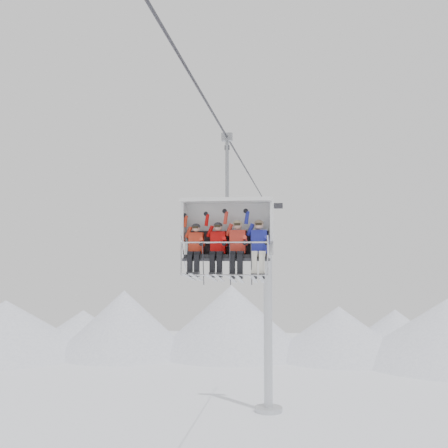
# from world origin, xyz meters

# --- Properties ---
(ridgeline) EXTENTS (72.00, 21.00, 7.00)m
(ridgeline) POSITION_xyz_m (-1.58, 42.05, 2.84)
(ridgeline) COLOR white
(ridgeline) RESTS_ON ground
(lift_tower_right) EXTENTS (2.00, 1.80, 13.48)m
(lift_tower_right) POSITION_xyz_m (0.00, 22.00, 5.78)
(lift_tower_right) COLOR #B6B9BE
(lift_tower_right) RESTS_ON ground
(haul_cable) EXTENTS (0.06, 50.00, 0.06)m
(haul_cable) POSITION_xyz_m (0.00, 0.00, 13.30)
(haul_cable) COLOR #313136
(haul_cable) RESTS_ON lift_tower_left
(chairlift_carrier) EXTENTS (2.54, 1.17, 3.98)m
(chairlift_carrier) POSITION_xyz_m (0.00, 0.78, 10.71)
(chairlift_carrier) COLOR black
(chairlift_carrier) RESTS_ON haul_cable
(skier_far_left) EXTENTS (0.40, 1.69, 1.58)m
(skier_far_left) POSITION_xyz_m (-0.86, 0.47, 10.20)
(skier_far_left) COLOR red
(skier_far_left) RESTS_ON chairlift_carrier
(skier_center_left) EXTENTS (0.41, 1.69, 1.63)m
(skier_center_left) POSITION_xyz_m (-0.24, 0.47, 10.21)
(skier_center_left) COLOR #BA0908
(skier_center_left) RESTS_ON chairlift_carrier
(skier_center_right) EXTENTS (0.44, 1.69, 1.71)m
(skier_center_right) POSITION_xyz_m (0.31, 0.48, 10.24)
(skier_center_right) COLOR red
(skier_center_right) RESTS_ON chairlift_carrier
(skier_far_right) EXTENTS (0.44, 1.69, 1.71)m
(skier_far_right) POSITION_xyz_m (0.90, 0.48, 10.24)
(skier_far_right) COLOR navy
(skier_far_right) RESTS_ON chairlift_carrier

